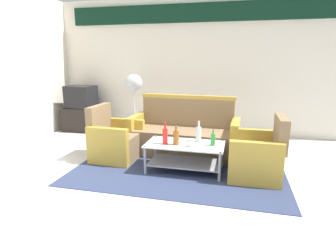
# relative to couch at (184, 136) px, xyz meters

# --- Properties ---
(ground_plane) EXTENTS (14.00, 14.00, 0.00)m
(ground_plane) POSITION_rel_couch_xyz_m (0.14, -1.53, -0.32)
(ground_plane) COLOR white
(wall_back) EXTENTS (6.52, 0.19, 2.80)m
(wall_back) POSITION_rel_couch_xyz_m (0.14, 1.52, 1.16)
(wall_back) COLOR silver
(wall_back) RESTS_ON ground
(rug) EXTENTS (3.00, 2.08, 0.01)m
(rug) POSITION_rel_couch_xyz_m (0.06, -0.64, -0.31)
(rug) COLOR #2D3856
(rug) RESTS_ON ground
(couch) EXTENTS (1.83, 0.81, 0.96)m
(couch) POSITION_rel_couch_xyz_m (0.00, 0.00, 0.00)
(couch) COLOR #7F6647
(couch) RESTS_ON rug
(armchair_left) EXTENTS (0.73, 0.79, 0.85)m
(armchair_left) POSITION_rel_couch_xyz_m (-1.03, -0.50, -0.03)
(armchair_left) COLOR #7F6647
(armchair_left) RESTS_ON rug
(armchair_right) EXTENTS (0.70, 0.76, 0.85)m
(armchair_right) POSITION_rel_couch_xyz_m (1.14, -0.73, -0.03)
(armchair_right) COLOR #7F6647
(armchair_right) RESTS_ON rug
(coffee_table) EXTENTS (1.10, 0.60, 0.40)m
(coffee_table) POSITION_rel_couch_xyz_m (0.16, -0.76, -0.04)
(coffee_table) COLOR silver
(coffee_table) RESTS_ON rug
(bottle_red) EXTENTS (0.07, 0.07, 0.31)m
(bottle_red) POSITION_rel_couch_xyz_m (-0.11, -0.84, 0.21)
(bottle_red) COLOR red
(bottle_red) RESTS_ON coffee_table
(bottle_brown) EXTENTS (0.08, 0.08, 0.27)m
(bottle_brown) POSITION_rel_couch_xyz_m (0.04, -0.83, 0.20)
(bottle_brown) COLOR brown
(bottle_brown) RESTS_ON coffee_table
(bottle_green) EXTENTS (0.06, 0.06, 0.23)m
(bottle_green) POSITION_rel_couch_xyz_m (0.54, -0.74, 0.18)
(bottle_green) COLOR #2D8C38
(bottle_green) RESTS_ON coffee_table
(bottle_clear) EXTENTS (0.08, 0.08, 0.31)m
(bottle_clear) POSITION_rel_couch_xyz_m (0.33, -0.60, 0.21)
(bottle_clear) COLOR silver
(bottle_clear) RESTS_ON coffee_table
(cup) EXTENTS (0.08, 0.08, 0.10)m
(cup) POSITION_rel_couch_xyz_m (0.28, -0.86, 0.14)
(cup) COLOR silver
(cup) RESTS_ON coffee_table
(tv_stand) EXTENTS (0.80, 0.50, 0.52)m
(tv_stand) POSITION_rel_couch_xyz_m (-2.50, 1.02, -0.06)
(tv_stand) COLOR black
(tv_stand) RESTS_ON ground
(television) EXTENTS (0.64, 0.51, 0.48)m
(television) POSITION_rel_couch_xyz_m (-2.50, 1.02, 0.44)
(television) COLOR black
(television) RESTS_ON tv_stand
(pedestal_fan) EXTENTS (0.36, 0.36, 1.27)m
(pedestal_fan) POSITION_rel_couch_xyz_m (-1.28, 1.07, 0.70)
(pedestal_fan) COLOR #2D2D33
(pedestal_fan) RESTS_ON ground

